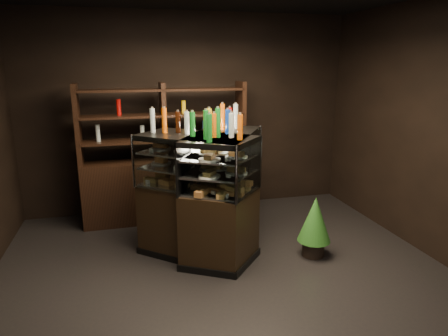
{
  "coord_description": "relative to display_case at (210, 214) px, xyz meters",
  "views": [
    {
      "loc": [
        -0.98,
        -3.59,
        2.25
      ],
      "look_at": [
        0.08,
        0.61,
        1.11
      ],
      "focal_mm": 32.0,
      "sensor_mm": 36.0,
      "label": 1
    }
  ],
  "objects": [
    {
      "name": "bottles_top",
      "position": [
        -0.0,
        0.0,
        1.12
      ],
      "size": [
        1.06,
        1.02,
        0.3
      ],
      "color": "#147223",
      "rests_on": "display_case"
    },
    {
      "name": "food_display",
      "position": [
        0.0,
        -0.0,
        0.62
      ],
      "size": [
        1.23,
        1.16,
        0.45
      ],
      "color": "#DD8B4F",
      "rests_on": "display_case"
    },
    {
      "name": "potted_conifer",
      "position": [
        1.18,
        -0.4,
        -0.01
      ],
      "size": [
        0.39,
        0.39,
        0.84
      ],
      "rotation": [
        0.0,
        0.0,
        -0.31
      ],
      "color": "black",
      "rests_on": "ground"
    },
    {
      "name": "room_shell",
      "position": [
        0.04,
        -0.82,
        1.45
      ],
      "size": [
        5.02,
        5.02,
        3.01
      ],
      "color": "black",
      "rests_on": "ground"
    },
    {
      "name": "display_case",
      "position": [
        0.0,
        0.0,
        0.0
      ],
      "size": [
        1.67,
        1.51,
        1.48
      ],
      "rotation": [
        0.0,
        0.0,
        0.17
      ],
      "color": "black",
      "rests_on": "ground"
    },
    {
      "name": "ground",
      "position": [
        0.04,
        -0.82,
        -0.49
      ],
      "size": [
        5.0,
        5.0,
        0.0
      ],
      "primitive_type": "plane",
      "color": "black",
      "rests_on": "ground"
    },
    {
      "name": "back_shelving",
      "position": [
        -0.4,
        1.23,
        0.12
      ],
      "size": [
        2.35,
        0.45,
        2.0
      ],
      "rotation": [
        0.0,
        0.0,
        0.01
      ],
      "color": "black",
      "rests_on": "ground"
    }
  ]
}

